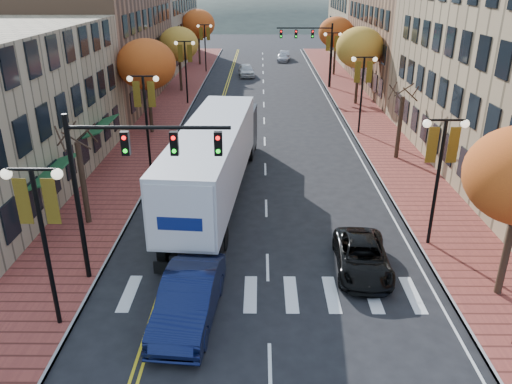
{
  "coord_description": "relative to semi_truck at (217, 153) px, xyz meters",
  "views": [
    {
      "loc": [
        -0.34,
        -14.5,
        11.5
      ],
      "look_at": [
        -0.53,
        7.1,
        2.2
      ],
      "focal_mm": 35.0,
      "sensor_mm": 36.0,
      "label": 1
    }
  ],
  "objects": [
    {
      "name": "navy_sedan",
      "position": [
        -0.16,
        -11.14,
        -1.73
      ],
      "size": [
        2.33,
        5.53,
        1.78
      ],
      "primitive_type": "imported",
      "rotation": [
        0.0,
        0.0,
        -0.09
      ],
      "color": "#0D1437",
      "rests_on": "ground"
    },
    {
      "name": "building_right_mid",
      "position": [
        21.23,
        30.44,
        2.38
      ],
      "size": [
        15.0,
        24.0,
        10.0
      ],
      "primitive_type": "cube",
      "color": "brown",
      "rests_on": "ground"
    },
    {
      "name": "tree_right_c",
      "position": [
        11.73,
        22.44,
        2.82
      ],
      "size": [
        4.48,
        4.48,
        7.21
      ],
      "color": "#382619",
      "rests_on": "sidewalk_right"
    },
    {
      "name": "lamp_left_c",
      "position": [
        -4.77,
        22.44,
        1.67
      ],
      "size": [
        1.96,
        0.36,
        6.05
      ],
      "color": "black",
      "rests_on": "ground"
    },
    {
      "name": "sidewalk_left",
      "position": [
        -6.27,
        20.94,
        -2.55
      ],
      "size": [
        4.0,
        85.0,
        0.15
      ],
      "primitive_type": "cube",
      "color": "brown",
      "rests_on": "ground"
    },
    {
      "name": "car_far_silver",
      "position": [
        5.69,
        50.21,
        -2.03
      ],
      "size": [
        1.89,
        4.19,
        1.19
      ],
      "primitive_type": "imported",
      "rotation": [
        0.0,
        0.0,
        -0.05
      ],
      "color": "#B4B5BC",
      "rests_on": "ground"
    },
    {
      "name": "traffic_mast_far",
      "position": [
        8.21,
        30.43,
        2.3
      ],
      "size": [
        6.1,
        0.34,
        7.0
      ],
      "color": "black",
      "rests_on": "ground"
    },
    {
      "name": "traffic_mast_near",
      "position": [
        -2.75,
        -8.57,
        2.3
      ],
      "size": [
        6.1,
        0.35,
        7.0
      ],
      "color": "black",
      "rests_on": "ground"
    },
    {
      "name": "lamp_right_b",
      "position": [
        10.23,
        12.44,
        1.67
      ],
      "size": [
        1.96,
        0.36,
        6.05
      ],
      "color": "black",
      "rests_on": "ground"
    },
    {
      "name": "lamp_right_c",
      "position": [
        10.23,
        30.44,
        1.67
      ],
      "size": [
        1.96,
        0.36,
        6.05
      ],
      "color": "black",
      "rests_on": "ground"
    },
    {
      "name": "tree_right_b",
      "position": [
        11.73,
        6.44,
        -0.37
      ],
      "size": [
        0.28,
        0.28,
        4.2
      ],
      "color": "#382619",
      "rests_on": "sidewalk_right"
    },
    {
      "name": "lamp_left_d",
      "position": [
        -4.77,
        40.44,
        1.67
      ],
      "size": [
        1.96,
        0.36,
        6.05
      ],
      "color": "black",
      "rests_on": "ground"
    },
    {
      "name": "ground",
      "position": [
        2.73,
        -11.56,
        -2.62
      ],
      "size": [
        200.0,
        200.0,
        0.0
      ],
      "primitive_type": "plane",
      "color": "black",
      "rests_on": "ground"
    },
    {
      "name": "lamp_left_a",
      "position": [
        -4.77,
        -11.56,
        1.67
      ],
      "size": [
        1.96,
        0.36,
        6.05
      ],
      "color": "black",
      "rests_on": "ground"
    },
    {
      "name": "tree_left_c",
      "position": [
        -6.27,
        28.44,
        2.43
      ],
      "size": [
        4.16,
        4.16,
        6.69
      ],
      "color": "#382619",
      "rests_on": "sidewalk_left"
    },
    {
      "name": "tree_left_b",
      "position": [
        -6.27,
        12.44,
        2.82
      ],
      "size": [
        4.48,
        4.48,
        7.21
      ],
      "color": "#382619",
      "rests_on": "sidewalk_left"
    },
    {
      "name": "tree_left_d",
      "position": [
        -6.27,
        46.44,
        2.98
      ],
      "size": [
        4.61,
        4.61,
        7.42
      ],
      "color": "#382619",
      "rests_on": "sidewalk_left"
    },
    {
      "name": "semi_truck",
      "position": [
        0.0,
        0.0,
        0.0
      ],
      "size": [
        4.34,
        18.13,
        4.49
      ],
      "rotation": [
        0.0,
        0.0,
        -0.08
      ],
      "color": "black",
      "rests_on": "ground"
    },
    {
      "name": "building_right_far",
      "position": [
        21.23,
        52.44,
        2.88
      ],
      "size": [
        15.0,
        20.0,
        11.0
      ],
      "primitive_type": "cube",
      "color": "#9E8966",
      "rests_on": "ground"
    },
    {
      "name": "car_far_oncoming",
      "position": [
        6.05,
        51.96,
        -1.95
      ],
      "size": [
        1.53,
        4.14,
        1.36
      ],
      "primitive_type": "imported",
      "rotation": [
        0.0,
        0.0,
        3.12
      ],
      "color": "#B1B1B9",
      "rests_on": "ground"
    },
    {
      "name": "car_far_white",
      "position": [
        0.59,
        37.7,
        -1.85
      ],
      "size": [
        2.33,
        4.7,
        1.54
      ],
      "primitive_type": "imported",
      "rotation": [
        0.0,
        0.0,
        0.12
      ],
      "color": "silver",
      "rests_on": "ground"
    },
    {
      "name": "tree_left_a",
      "position": [
        -6.27,
        -3.56,
        -0.37
      ],
      "size": [
        0.28,
        0.28,
        4.2
      ],
      "color": "#382619",
      "rests_on": "sidewalk_left"
    },
    {
      "name": "building_left_far",
      "position": [
        -14.27,
        49.44,
        2.13
      ],
      "size": [
        12.0,
        26.0,
        9.5
      ],
      "primitive_type": "cube",
      "color": "#9E8966",
      "rests_on": "ground"
    },
    {
      "name": "building_left_mid",
      "position": [
        -14.27,
        24.44,
        2.88
      ],
      "size": [
        12.0,
        24.0,
        11.0
      ],
      "primitive_type": "cube",
      "color": "brown",
      "rests_on": "ground"
    },
    {
      "name": "lamp_left_b",
      "position": [
        -4.77,
        4.44,
        1.67
      ],
      "size": [
        1.96,
        0.36,
        6.05
      ],
      "color": "black",
      "rests_on": "ground"
    },
    {
      "name": "black_suv",
      "position": [
        6.72,
        -7.78,
        -1.96
      ],
      "size": [
        2.47,
        4.87,
        1.32
      ],
      "primitive_type": "imported",
      "rotation": [
        0.0,
        0.0,
        -0.06
      ],
      "color": "black",
      "rests_on": "ground"
    },
    {
      "name": "lamp_right_a",
      "position": [
        10.23,
        -5.56,
        1.67
      ],
      "size": [
        1.96,
        0.36,
        6.05
      ],
      "color": "black",
      "rests_on": "ground"
    },
    {
      "name": "tree_right_d",
      "position": [
        11.73,
        38.44,
        2.67
      ],
      "size": [
        4.35,
        4.35,
        7.0
      ],
      "color": "#382619",
      "rests_on": "sidewalk_right"
    },
    {
      "name": "sidewalk_right",
      "position": [
        11.73,
        20.94,
        -2.55
      ],
      "size": [
        4.0,
        85.0,
        0.15
      ],
      "primitive_type": "cube",
      "color": "brown",
      "rests_on": "ground"
    }
  ]
}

